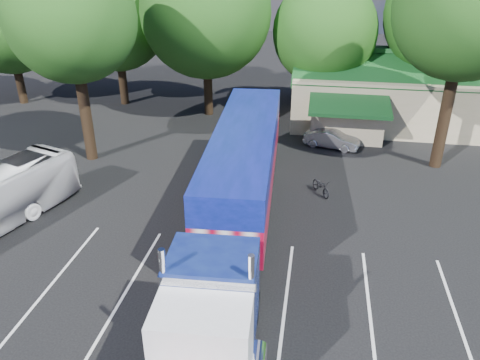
% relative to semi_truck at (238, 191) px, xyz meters
% --- Properties ---
extents(ground, '(120.00, 120.00, 0.00)m').
position_rel_semi_truck_xyz_m(ground, '(-0.64, 2.00, -2.70)').
color(ground, black).
rests_on(ground, ground).
extents(event_hall, '(24.20, 14.12, 5.55)m').
position_rel_semi_truck_xyz_m(event_hall, '(13.10, 19.81, -0.49)').
color(event_hall, tan).
rests_on(event_hall, ground).
extents(tree_row_a, '(9.00, 9.00, 11.68)m').
position_rel_semi_truck_xyz_m(tree_row_a, '(-22.64, 18.50, 4.46)').
color(tree_row_a, black).
rests_on(tree_row_a, ground).
extents(tree_row_b, '(8.40, 8.40, 11.35)m').
position_rel_semi_truck_xyz_m(tree_row_b, '(-13.64, 19.80, 4.43)').
color(tree_row_b, black).
rests_on(tree_row_b, ground).
extents(tree_row_c, '(10.00, 10.00, 13.05)m').
position_rel_semi_truck_xyz_m(tree_row_c, '(-5.64, 18.20, 5.33)').
color(tree_row_c, black).
rests_on(tree_row_c, ground).
extents(tree_row_d, '(8.00, 8.00, 10.60)m').
position_rel_semi_truck_xyz_m(tree_row_d, '(3.36, 19.50, 3.88)').
color(tree_row_d, black).
rests_on(tree_row_d, ground).
extents(tree_row_e, '(9.60, 9.60, 12.90)m').
position_rel_semi_truck_xyz_m(tree_row_e, '(12.36, 20.00, 5.38)').
color(tree_row_e, black).
rests_on(tree_row_e, ground).
extents(tree_near_left, '(7.60, 7.60, 12.65)m').
position_rel_semi_truck_xyz_m(tree_near_left, '(-11.14, 8.00, 6.11)').
color(tree_near_left, black).
rests_on(tree_near_left, ground).
extents(tree_near_right, '(8.00, 8.00, 13.50)m').
position_rel_semi_truck_xyz_m(tree_near_right, '(10.86, 10.50, 6.76)').
color(tree_near_right, black).
rests_on(tree_near_right, ground).
extents(semi_truck, '(4.38, 22.94, 4.78)m').
position_rel_semi_truck_xyz_m(semi_truck, '(0.00, 0.00, 0.00)').
color(semi_truck, black).
rests_on(semi_truck, ground).
extents(woman, '(0.55, 0.67, 1.56)m').
position_rel_semi_truck_xyz_m(woman, '(0.96, 2.00, -1.92)').
color(woman, black).
rests_on(woman, ground).
extents(bicycle, '(1.43, 1.85, 0.94)m').
position_rel_semi_truck_xyz_m(bicycle, '(3.77, 5.50, -2.24)').
color(bicycle, black).
rests_on(bicycle, ground).
extents(silver_sedan, '(3.95, 2.22, 1.23)m').
position_rel_semi_truck_xyz_m(silver_sedan, '(4.36, 12.50, -2.09)').
color(silver_sedan, '#A6A8AE').
rests_on(silver_sedan, ground).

